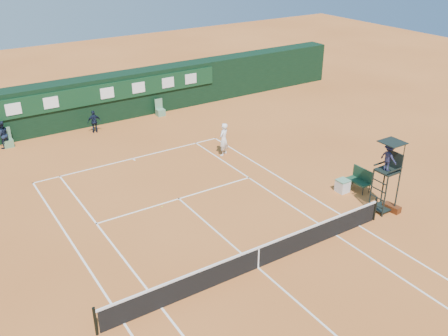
# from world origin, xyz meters

# --- Properties ---
(ground) EXTENTS (90.00, 90.00, 0.00)m
(ground) POSITION_xyz_m (0.00, 0.00, 0.00)
(ground) COLOR #C76B2F
(ground) RESTS_ON ground
(court_lines) EXTENTS (11.05, 23.85, 0.01)m
(court_lines) POSITION_xyz_m (0.00, 0.00, 0.01)
(court_lines) COLOR white
(court_lines) RESTS_ON ground
(tennis_net) EXTENTS (12.90, 0.10, 1.10)m
(tennis_net) POSITION_xyz_m (0.00, 0.00, 0.51)
(tennis_net) COLOR black
(tennis_net) RESTS_ON ground
(back_wall) EXTENTS (40.00, 1.65, 3.00)m
(back_wall) POSITION_xyz_m (0.00, 18.74, 1.51)
(back_wall) COLOR black
(back_wall) RESTS_ON ground
(linesman_chair_left) EXTENTS (0.55, 0.50, 1.15)m
(linesman_chair_left) POSITION_xyz_m (-5.50, 17.48, 0.32)
(linesman_chair_left) COLOR #56835A
(linesman_chair_left) RESTS_ON ground
(linesman_chair_right) EXTENTS (0.55, 0.50, 1.15)m
(linesman_chair_right) POSITION_xyz_m (4.50, 17.48, 0.32)
(linesman_chair_right) COLOR #5D8E6B
(linesman_chair_right) RESTS_ON ground
(umpire_chair) EXTENTS (0.96, 0.95, 3.42)m
(umpire_chair) POSITION_xyz_m (7.31, 0.38, 2.46)
(umpire_chair) COLOR black
(umpire_chair) RESTS_ON ground
(player_bench) EXTENTS (0.55, 1.20, 1.10)m
(player_bench) POSITION_xyz_m (8.03, 2.42, 0.60)
(player_bench) COLOR #193E29
(player_bench) RESTS_ON ground
(tennis_bag) EXTENTS (0.44, 0.84, 0.30)m
(tennis_bag) POSITION_xyz_m (7.70, 0.11, 0.15)
(tennis_bag) COLOR black
(tennis_bag) RESTS_ON ground
(cooler) EXTENTS (0.57, 0.57, 0.65)m
(cooler) POSITION_xyz_m (7.12, 2.67, 0.33)
(cooler) COLOR silver
(cooler) RESTS_ON ground
(tennis_ball) EXTENTS (0.07, 0.07, 0.07)m
(tennis_ball) POSITION_xyz_m (-1.05, 6.12, 0.03)
(tennis_ball) COLOR #CDDF33
(tennis_ball) RESTS_ON ground
(player) EXTENTS (0.83, 0.73, 1.92)m
(player) POSITION_xyz_m (4.59, 9.54, 0.96)
(player) COLOR white
(player) RESTS_ON ground
(ball_kid_left) EXTENTS (0.93, 0.79, 1.67)m
(ball_kid_left) POSITION_xyz_m (-5.74, 17.42, 0.83)
(ball_kid_left) COLOR black
(ball_kid_left) RESTS_ON ground
(ball_kid_right) EXTENTS (0.89, 0.48, 1.45)m
(ball_kid_right) POSITION_xyz_m (-0.38, 16.86, 0.73)
(ball_kid_right) COLOR black
(ball_kid_right) RESTS_ON ground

